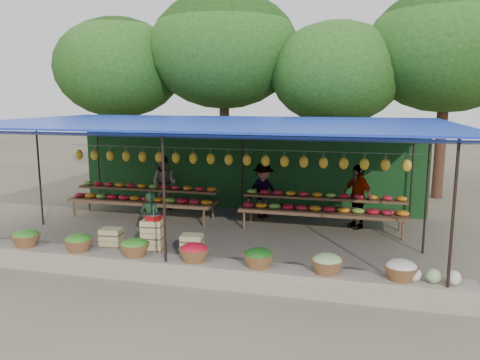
# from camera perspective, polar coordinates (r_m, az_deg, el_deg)

# --- Properties ---
(ground) EXTENTS (60.00, 60.00, 0.00)m
(ground) POSITION_cam_1_polar(r_m,az_deg,el_deg) (11.51, -3.25, -7.00)
(ground) COLOR brown
(ground) RESTS_ON ground
(stone_curb) EXTENTS (10.60, 0.55, 0.40)m
(stone_curb) POSITION_cam_1_polar(r_m,az_deg,el_deg) (9.00, -8.61, -10.67)
(stone_curb) COLOR slate
(stone_curb) RESTS_ON ground
(stall_canopy) EXTENTS (10.80, 6.60, 2.82)m
(stall_canopy) POSITION_cam_1_polar(r_m,az_deg,el_deg) (11.10, -3.28, 6.42)
(stall_canopy) COLOR black
(stall_canopy) RESTS_ON ground
(produce_baskets) EXTENTS (8.98, 0.58, 0.34)m
(produce_baskets) POSITION_cam_1_polar(r_m,az_deg,el_deg) (8.92, -9.27, -8.41)
(produce_baskets) COLOR brown
(produce_baskets) RESTS_ON stone_curb
(netting_backdrop) EXTENTS (10.60, 0.06, 2.50)m
(netting_backdrop) POSITION_cam_1_polar(r_m,az_deg,el_deg) (14.20, 0.51, 1.43)
(netting_backdrop) COLOR #1B4D21
(netting_backdrop) RESTS_ON ground
(tree_row) EXTENTS (16.51, 5.50, 7.12)m
(tree_row) POSITION_cam_1_polar(r_m,az_deg,el_deg) (16.88, 4.69, 14.50)
(tree_row) COLOR #351D13
(tree_row) RESTS_ON ground
(fruit_table_left) EXTENTS (4.21, 0.95, 0.93)m
(fruit_table_left) POSITION_cam_1_polar(r_m,az_deg,el_deg) (13.48, -11.69, -2.01)
(fruit_table_left) COLOR #49311D
(fruit_table_left) RESTS_ON ground
(fruit_table_right) EXTENTS (4.21, 0.95, 0.93)m
(fruit_table_right) POSITION_cam_1_polar(r_m,az_deg,el_deg) (12.19, 10.01, -3.23)
(fruit_table_right) COLOR #49311D
(fruit_table_right) RESTS_ON ground
(crate_counter) EXTENTS (2.38, 0.39, 0.77)m
(crate_counter) POSITION_cam_1_polar(r_m,az_deg,el_deg) (10.40, -10.73, -7.25)
(crate_counter) COLOR tan
(crate_counter) RESTS_ON ground
(weighing_scale) EXTENTS (0.30, 0.30, 0.32)m
(weighing_scale) POSITION_cam_1_polar(r_m,az_deg,el_deg) (10.22, -10.48, -4.42)
(weighing_scale) COLOR #BA0E0F
(weighing_scale) RESTS_ON crate_counter
(vendor_seated) EXTENTS (0.51, 0.39, 1.28)m
(vendor_seated) POSITION_cam_1_polar(r_m,az_deg,el_deg) (10.83, -10.85, -4.76)
(vendor_seated) COLOR #16311C
(vendor_seated) RESTS_ON ground
(customer_left) EXTENTS (0.85, 0.69, 1.63)m
(customer_left) POSITION_cam_1_polar(r_m,az_deg,el_deg) (14.27, -9.23, -0.42)
(customer_left) COLOR slate
(customer_left) RESTS_ON ground
(customer_mid) EXTENTS (1.14, 1.09, 1.56)m
(customer_mid) POSITION_cam_1_polar(r_m,az_deg,el_deg) (13.19, 2.84, -1.31)
(customer_mid) COLOR slate
(customer_mid) RESTS_ON ground
(customer_right) EXTENTS (0.99, 0.98, 1.68)m
(customer_right) POSITION_cam_1_polar(r_m,az_deg,el_deg) (12.53, 14.09, -1.94)
(customer_right) COLOR slate
(customer_right) RESTS_ON ground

